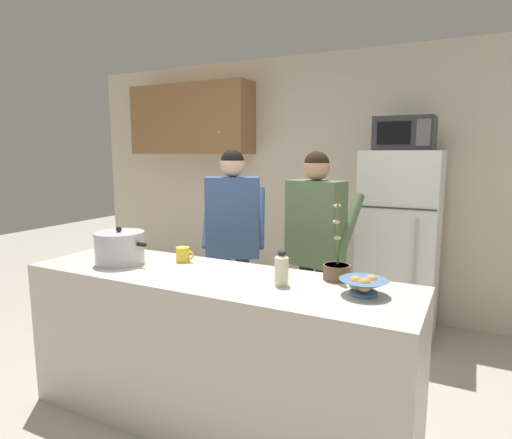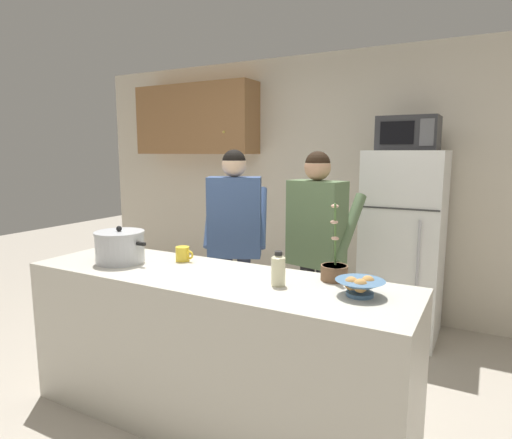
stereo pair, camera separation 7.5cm
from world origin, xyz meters
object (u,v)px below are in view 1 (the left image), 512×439
at_px(refrigerator, 399,245).
at_px(person_near_pot, 233,228).
at_px(bread_bowl, 364,285).
at_px(bottle_near_edge, 282,269).
at_px(potted_orchid, 337,269).
at_px(cooking_pot, 120,248).
at_px(person_by_sink, 316,235).
at_px(coffee_mug, 183,254).
at_px(microwave, 405,134).

height_order(refrigerator, person_near_pot, person_near_pot).
height_order(bread_bowl, bottle_near_edge, bottle_near_edge).
xyz_separation_m(refrigerator, potted_orchid, (-0.09, -1.61, 0.16)).
bearing_deg(cooking_pot, person_by_sink, 45.42).
distance_m(coffee_mug, potted_orchid, 1.01).
bearing_deg(cooking_pot, refrigerator, 52.80).
height_order(person_by_sink, coffee_mug, person_by_sink).
xyz_separation_m(person_near_pot, bread_bowl, (1.24, -0.85, -0.06)).
distance_m(refrigerator, person_by_sink, 1.03).
xyz_separation_m(microwave, bottle_near_edge, (-0.32, -1.83, -0.77)).
relative_size(cooking_pot, bottle_near_edge, 2.28).
distance_m(person_near_pot, person_by_sink, 0.67).
bearing_deg(coffee_mug, microwave, 56.36).
relative_size(microwave, coffee_mug, 3.66).
distance_m(person_near_pot, coffee_mug, 0.72).
bearing_deg(person_near_pot, potted_orchid, -32.09).
distance_m(person_near_pot, potted_orchid, 1.23).
bearing_deg(bottle_near_edge, refrigerator, 80.13).
xyz_separation_m(cooking_pot, potted_orchid, (1.34, 0.28, -0.04)).
bearing_deg(person_by_sink, refrigerator, 62.91).
bearing_deg(bread_bowl, coffee_mug, 173.35).
bearing_deg(bread_bowl, bottle_near_edge, -174.97).
height_order(refrigerator, person_by_sink, refrigerator).
height_order(microwave, cooking_pot, microwave).
relative_size(person_by_sink, coffee_mug, 12.46).
height_order(microwave, person_by_sink, microwave).
bearing_deg(refrigerator, coffee_mug, -123.29).
relative_size(person_near_pot, coffee_mug, 12.56).
xyz_separation_m(microwave, cooking_pot, (-1.43, -1.87, -0.76)).
xyz_separation_m(refrigerator, bottle_near_edge, (-0.32, -1.85, 0.19)).
bearing_deg(coffee_mug, person_near_pot, 92.97).
bearing_deg(microwave, potted_orchid, -93.26).
height_order(bottle_near_edge, potted_orchid, potted_orchid).
bearing_deg(bread_bowl, microwave, 93.44).
bearing_deg(refrigerator, person_near_pot, -139.79).
xyz_separation_m(person_by_sink, bread_bowl, (0.57, -0.91, -0.05)).
bearing_deg(person_by_sink, coffee_mug, -129.59).
distance_m(refrigerator, bread_bowl, 1.82).
distance_m(cooking_pot, bottle_near_edge, 1.11).
height_order(person_by_sink, cooking_pot, person_by_sink).
distance_m(refrigerator, microwave, 0.96).
xyz_separation_m(microwave, potted_orchid, (-0.09, -1.59, -0.80)).
relative_size(refrigerator, microwave, 3.41).
bearing_deg(refrigerator, person_by_sink, -117.09).
xyz_separation_m(refrigerator, cooking_pot, (-1.43, -1.89, 0.20)).
height_order(person_near_pot, person_by_sink, person_near_pot).
relative_size(coffee_mug, bottle_near_edge, 0.70).
relative_size(person_near_pot, cooking_pot, 3.86).
xyz_separation_m(coffee_mug, potted_orchid, (1.01, 0.06, 0.01)).
xyz_separation_m(bread_bowl, bottle_near_edge, (-0.43, -0.04, 0.04)).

